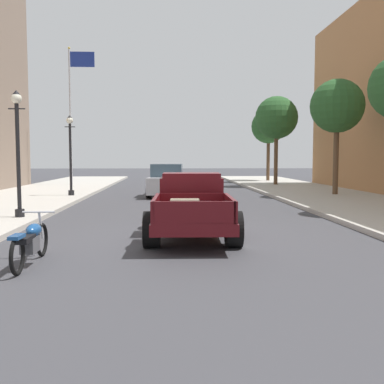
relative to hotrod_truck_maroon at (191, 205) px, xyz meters
name	(u,v)px	position (x,y,z in m)	size (l,w,h in m)	color
ground_plane	(191,234)	(0.00, 0.17, -0.75)	(140.00, 140.00, 0.00)	#3D3D42
hotrod_truck_maroon	(191,205)	(0.00, 0.00, 0.00)	(2.30, 4.99, 1.58)	#510F14
motorcycle_parked	(31,241)	(-3.11, -3.03, -0.31)	(0.62, 2.12, 0.93)	black
car_background_silver	(167,181)	(-0.62, 11.43, 0.01)	(2.08, 4.40, 1.65)	#B7B7BC
street_lamp_near	(18,144)	(-5.14, 2.60, 1.63)	(0.50, 0.32, 3.85)	black
street_lamp_far	(70,149)	(-5.28, 10.51, 1.63)	(0.50, 0.32, 3.85)	black
flagpole	(74,101)	(-6.89, 19.27, 5.02)	(1.74, 0.16, 9.16)	#B2B2B7
street_tree_second	(337,107)	(7.74, 10.44, 3.72)	(2.63, 2.63, 5.67)	brown
street_tree_third	(276,118)	(6.72, 18.53, 3.87)	(2.86, 2.86, 5.93)	brown
street_tree_farthest	(269,127)	(7.40, 23.86, 3.67)	(2.71, 2.71, 5.66)	brown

